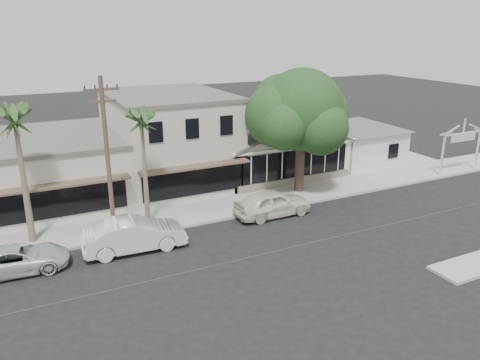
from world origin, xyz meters
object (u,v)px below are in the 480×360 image
car_0 (272,203)px  car_1 (134,235)px  shade_tree (299,112)px  utility_pole (108,157)px  car_2 (17,259)px  arch_sign (463,135)px

car_0 → car_1: bearing=94.9°
car_0 → shade_tree: bearing=-50.7°
car_0 → car_1: car_1 is taller
utility_pole → shade_tree: (13.39, 2.26, 0.97)m
utility_pole → car_1: (0.69, -1.74, -3.90)m
utility_pole → car_1: 4.33m
car_0 → car_1: 8.95m
car_0 → car_2: size_ratio=1.02×
car_2 → car_1: bearing=-88.6°
utility_pole → shade_tree: size_ratio=1.03×
utility_pole → car_2: (-4.96, -1.52, -4.12)m
arch_sign → shade_tree: size_ratio=0.47×
arch_sign → car_0: bearing=-176.8°
car_2 → shade_tree: (18.35, 3.78, 5.09)m
utility_pole → arch_sign: bearing=0.2°
car_1 → shade_tree: bearing=-69.4°
car_2 → utility_pole: bearing=-69.3°
car_2 → shade_tree: bearing=-74.7°
shade_tree → car_1: bearing=-162.5°
arch_sign → utility_pole: size_ratio=0.46×
utility_pole → car_1: utility_pole is taller
arch_sign → car_0: 17.98m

